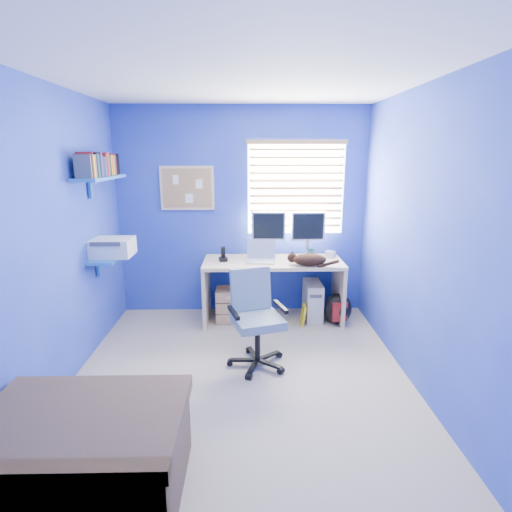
{
  "coord_description": "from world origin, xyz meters",
  "views": [
    {
      "loc": [
        0.06,
        -3.23,
        1.95
      ],
      "look_at": [
        0.15,
        0.65,
        0.95
      ],
      "focal_mm": 28.0,
      "sensor_mm": 36.0,
      "label": 1
    }
  ],
  "objects_px": {
    "cat": "(310,260)",
    "tower_pc": "(313,300)",
    "office_chair": "(256,330)",
    "laptop": "(260,253)",
    "desk": "(273,290)"
  },
  "relations": [
    {
      "from": "cat",
      "to": "tower_pc",
      "type": "xyz_separation_m",
      "value": [
        0.1,
        0.27,
        -0.58
      ]
    },
    {
      "from": "office_chair",
      "to": "cat",
      "type": "bearing_deg",
      "value": 52.64
    },
    {
      "from": "cat",
      "to": "tower_pc",
      "type": "relative_size",
      "value": 0.83
    },
    {
      "from": "laptop",
      "to": "office_chair",
      "type": "relative_size",
      "value": 0.37
    },
    {
      "from": "cat",
      "to": "tower_pc",
      "type": "distance_m",
      "value": 0.65
    },
    {
      "from": "office_chair",
      "to": "laptop",
      "type": "bearing_deg",
      "value": 85.67
    },
    {
      "from": "cat",
      "to": "office_chair",
      "type": "bearing_deg",
      "value": -111.3
    },
    {
      "from": "desk",
      "to": "office_chair",
      "type": "bearing_deg",
      "value": -102.16
    },
    {
      "from": "desk",
      "to": "cat",
      "type": "bearing_deg",
      "value": -30.01
    },
    {
      "from": "tower_pc",
      "to": "office_chair",
      "type": "height_order",
      "value": "office_chair"
    },
    {
      "from": "cat",
      "to": "office_chair",
      "type": "distance_m",
      "value": 1.12
    },
    {
      "from": "tower_pc",
      "to": "office_chair",
      "type": "bearing_deg",
      "value": -124.06
    },
    {
      "from": "office_chair",
      "to": "desk",
      "type": "bearing_deg",
      "value": 77.84
    },
    {
      "from": "tower_pc",
      "to": "cat",
      "type": "bearing_deg",
      "value": -110.16
    },
    {
      "from": "laptop",
      "to": "cat",
      "type": "distance_m",
      "value": 0.57
    }
  ]
}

